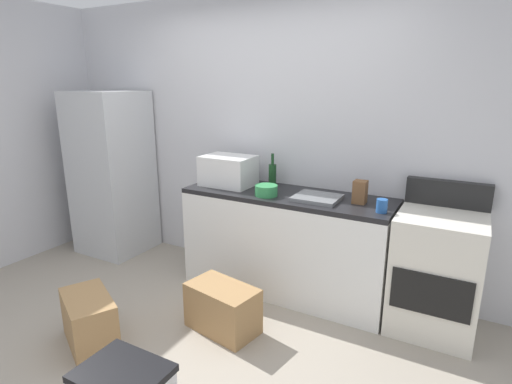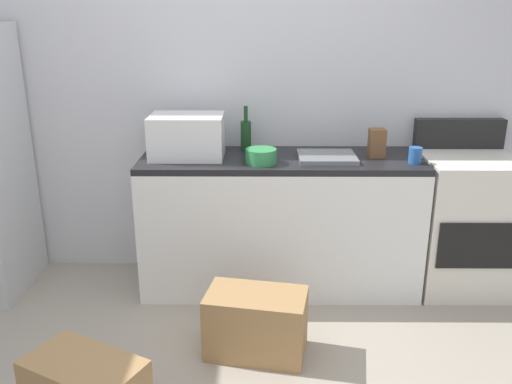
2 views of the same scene
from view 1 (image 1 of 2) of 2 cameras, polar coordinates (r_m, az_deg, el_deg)
ground_plane at (r=3.10m, az=-11.46°, el=-21.19°), size 6.00×6.00×0.00m
wall_back at (r=3.83m, az=2.61°, el=7.38°), size 5.00×0.10×2.60m
kitchen_counter at (r=3.63m, az=4.26°, el=-7.08°), size 1.80×0.60×0.90m
refrigerator at (r=4.66m, az=-19.48°, el=2.49°), size 0.68×0.66×1.73m
stove_oven at (r=3.36m, az=23.90°, el=-10.06°), size 0.60×0.61×1.10m
microwave at (r=3.73m, az=-3.89°, el=3.00°), size 0.46×0.34×0.27m
sink_basin at (r=3.33m, az=8.57°, el=-0.80°), size 0.36×0.32×0.03m
wine_bottle at (r=3.70m, az=2.32°, el=2.51°), size 0.07×0.07×0.30m
coffee_mug at (r=3.10m, az=17.21°, el=-1.86°), size 0.08×0.08×0.10m
knife_block at (r=3.28m, az=14.35°, el=0.01°), size 0.10×0.10×0.18m
mixing_bowl at (r=3.39m, az=1.44°, el=0.23°), size 0.19×0.19×0.09m
cardboard_box_large at (r=3.26m, az=-22.30°, el=-16.29°), size 0.59×0.49×0.37m
cardboard_box_medium at (r=3.19m, az=-4.70°, el=-15.89°), size 0.58×0.40×0.36m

